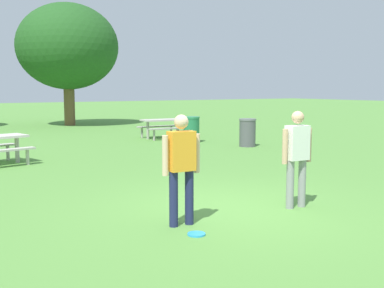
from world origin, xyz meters
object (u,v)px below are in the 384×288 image
(person_catcher, at_px, (297,153))
(picnic_table_far, at_px, (163,124))
(frisbee, at_px, (196,234))
(trash_can_beside_table, at_px, (247,133))
(tree_far_right, at_px, (68,47))
(trash_can_further_along, at_px, (192,129))
(person_thrower, at_px, (181,162))

(person_catcher, distance_m, picnic_table_far, 11.49)
(frisbee, relative_size, trash_can_beside_table, 0.26)
(picnic_table_far, bearing_deg, person_catcher, -107.62)
(trash_can_beside_table, height_order, tree_far_right, tree_far_right)
(frisbee, height_order, trash_can_further_along, trash_can_further_along)
(frisbee, xyz_separation_m, trash_can_further_along, (5.94, 9.50, 0.47))
(picnic_table_far, height_order, trash_can_beside_table, trash_can_beside_table)
(person_catcher, height_order, tree_far_right, tree_far_right)
(person_thrower, bearing_deg, picnic_table_far, 62.36)
(tree_far_right, bearing_deg, picnic_table_far, -83.24)
(trash_can_beside_table, height_order, trash_can_further_along, same)
(frisbee, bearing_deg, person_thrower, 82.21)
(picnic_table_far, height_order, tree_far_right, tree_far_right)
(person_catcher, distance_m, trash_can_further_along, 9.85)
(person_thrower, xyz_separation_m, person_catcher, (2.18, -0.14, 0.00))
(trash_can_further_along, bearing_deg, tree_far_right, 96.74)
(person_catcher, height_order, picnic_table_far, person_catcher)
(trash_can_beside_table, xyz_separation_m, trash_can_further_along, (-0.97, 2.06, 0.00))
(trash_can_further_along, relative_size, tree_far_right, 0.15)
(trash_can_beside_table, bearing_deg, tree_far_right, 100.02)
(person_catcher, bearing_deg, picnic_table_far, 72.38)
(picnic_table_far, height_order, trash_can_further_along, trash_can_further_along)
(frisbee, relative_size, tree_far_right, 0.04)
(person_thrower, distance_m, picnic_table_far, 12.21)
(picnic_table_far, bearing_deg, frisbee, -116.84)
(person_thrower, height_order, frisbee, person_thrower)
(picnic_table_far, xyz_separation_m, trash_can_beside_table, (1.18, -3.89, -0.08))
(trash_can_beside_table, bearing_deg, frisbee, -132.91)
(picnic_table_far, xyz_separation_m, trash_can_further_along, (0.21, -1.82, -0.08))
(person_catcher, xyz_separation_m, trash_can_further_along, (3.69, 9.12, -0.46))
(person_thrower, bearing_deg, tree_far_right, 76.51)
(person_catcher, distance_m, trash_can_beside_table, 8.47)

